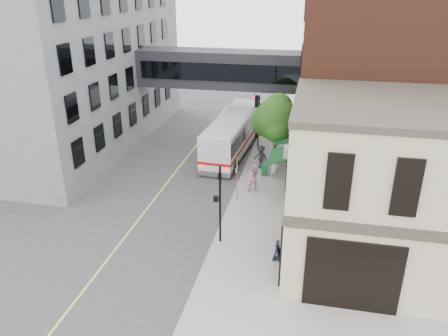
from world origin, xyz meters
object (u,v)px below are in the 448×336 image
at_px(newspaper_box, 265,170).
at_px(sandwich_board, 277,251).
at_px(bus, 233,132).
at_px(pedestrian_a, 274,168).
at_px(pedestrian_c, 261,157).
at_px(pedestrian_b, 255,178).

bearing_deg(newspaper_box, sandwich_board, -89.42).
height_order(bus, pedestrian_a, bus).
bearing_deg(newspaper_box, pedestrian_a, -30.25).
bearing_deg(pedestrian_c, sandwich_board, -47.64).
relative_size(pedestrian_c, sandwich_board, 1.88).
bearing_deg(sandwich_board, newspaper_box, 104.09).
height_order(bus, sandwich_board, bus).
distance_m(pedestrian_c, sandwich_board, 11.81).
relative_size(bus, sandwich_board, 11.96).
relative_size(pedestrian_b, newspaper_box, 2.19).
height_order(bus, newspaper_box, bus).
distance_m(pedestrian_b, pedestrian_c, 3.98).
bearing_deg(pedestrian_b, sandwich_board, -95.85).
height_order(pedestrian_a, pedestrian_c, pedestrian_c).
xyz_separation_m(pedestrian_b, pedestrian_c, (-0.12, 3.98, -0.06)).
height_order(pedestrian_c, newspaper_box, pedestrian_c).
bearing_deg(pedestrian_b, bus, 89.07).
relative_size(pedestrian_b, sandwich_board, 2.00).
bearing_deg(bus, pedestrian_b, -68.43).
distance_m(pedestrian_a, pedestrian_c, 2.01).
bearing_deg(bus, pedestrian_c, -50.12).
xyz_separation_m(bus, pedestrian_c, (2.76, -3.31, -0.66)).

